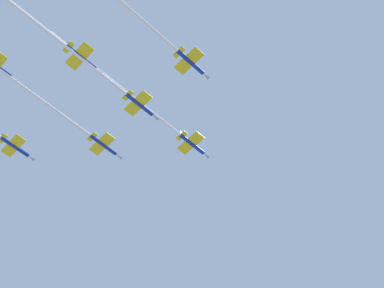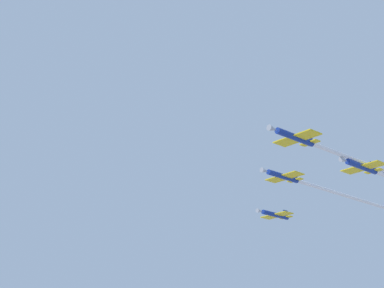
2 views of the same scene
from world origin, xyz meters
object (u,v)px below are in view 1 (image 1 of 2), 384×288
object	(u,v)px
jet_lead	(152,112)
jet_port_inner	(61,114)
jet_port_trail	(25,13)
jet_port_outer	(95,69)
jet_starboard_inner	(142,20)

from	to	relation	value
jet_lead	jet_port_inner	bearing A→B (deg)	-135.60
jet_port_trail	jet_port_outer	bearing A→B (deg)	90.00
jet_port_inner	jet_starboard_inner	xyz separation A→B (m)	(-38.95, 0.25, 1.03)
jet_port_inner	jet_lead	bearing A→B (deg)	44.40
jet_starboard_inner	jet_port_outer	distance (m)	19.58
jet_port_inner	jet_port_trail	distance (m)	32.23
jet_lead	jet_port_inner	size ratio (longest dim) A/B	1.02
jet_starboard_inner	jet_port_inner	bearing A→B (deg)	177.25
jet_lead	jet_port_trail	size ratio (longest dim) A/B	0.93
jet_lead	jet_starboard_inner	world-z (taller)	jet_starboard_inner
jet_port_inner	jet_port_outer	xyz separation A→B (m)	(-19.54, 1.54, -1.12)
jet_port_inner	jet_port_trail	size ratio (longest dim) A/B	0.92
jet_port_outer	jet_port_inner	bearing A→B (deg)	173.12
jet_port_outer	jet_port_trail	world-z (taller)	jet_port_trail
jet_port_trail	jet_lead	bearing A→B (deg)	90.00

